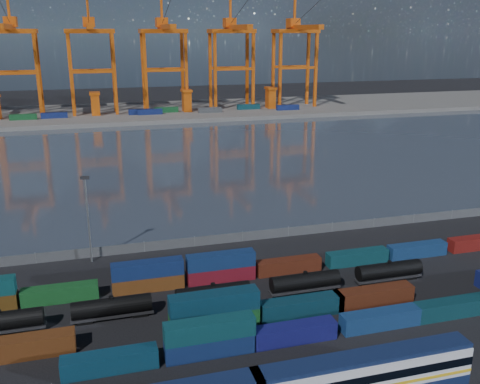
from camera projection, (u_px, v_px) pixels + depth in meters
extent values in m
plane|color=black|center=(292.00, 306.00, 83.94)|extent=(700.00, 700.00, 0.00)
plane|color=#313946|center=(180.00, 159.00, 180.64)|extent=(700.00, 700.00, 0.00)
cube|color=#514F4C|center=(146.00, 112.00, 277.06)|extent=(700.00, 70.00, 2.00)
cube|color=silver|center=(364.00, 374.00, 62.11)|extent=(27.10, 3.25, 4.12)
cube|color=#101C3C|center=(365.00, 357.00, 61.44)|extent=(27.10, 2.93, 0.54)
cube|color=gold|center=(363.00, 381.00, 62.36)|extent=(27.13, 3.35, 0.39)
cube|color=black|center=(364.00, 371.00, 61.99)|extent=(27.13, 3.35, 1.08)
cube|color=black|center=(432.00, 381.00, 65.39)|extent=(3.25, 2.17, 0.76)
cube|color=#0E3248|center=(110.00, 362.00, 67.52)|extent=(12.06, 2.45, 2.61)
cube|color=navy|center=(210.00, 346.00, 70.90)|extent=(12.06, 2.45, 2.61)
cube|color=#0D3C44|center=(210.00, 329.00, 70.14)|extent=(12.06, 2.45, 2.61)
cube|color=navy|center=(294.00, 333.00, 74.01)|extent=(12.06, 2.45, 2.61)
cube|color=navy|center=(380.00, 319.00, 77.50)|extent=(12.06, 2.45, 2.61)
cube|color=#0B323B|center=(451.00, 308.00, 80.65)|extent=(12.06, 2.45, 2.61)
cube|color=#582C11|center=(24.00, 347.00, 70.53)|extent=(13.04, 2.65, 2.83)
cube|color=#144C1E|center=(214.00, 319.00, 77.27)|extent=(13.04, 2.65, 2.83)
cube|color=#0C2E41|center=(214.00, 302.00, 76.45)|extent=(13.04, 2.65, 2.83)
cube|color=#0B2D3C|center=(301.00, 307.00, 80.80)|extent=(13.04, 2.65, 2.83)
cube|color=#4C1F0F|center=(373.00, 296.00, 83.96)|extent=(13.04, 2.65, 2.83)
cube|color=#155020|center=(60.00, 294.00, 85.14)|extent=(11.80, 2.40, 2.56)
cube|color=#603313|center=(148.00, 283.00, 88.79)|extent=(11.80, 2.40, 2.56)
cube|color=navy|center=(148.00, 269.00, 88.05)|extent=(11.80, 2.40, 2.56)
cube|color=maroon|center=(221.00, 274.00, 92.04)|extent=(11.80, 2.40, 2.56)
cube|color=navy|center=(221.00, 260.00, 91.30)|extent=(11.80, 2.40, 2.56)
cube|color=#4E1D0F|center=(288.00, 266.00, 95.27)|extent=(11.80, 2.40, 2.56)
cube|color=#0C3A43|center=(357.00, 257.00, 98.81)|extent=(11.80, 2.40, 2.56)
cube|color=navy|center=(417.00, 250.00, 102.11)|extent=(11.80, 2.40, 2.56)
cube|color=maroon|center=(476.00, 243.00, 105.60)|extent=(11.80, 2.40, 2.56)
cylinder|color=black|center=(0.00, 321.00, 75.59)|extent=(11.71, 2.61, 2.61)
cube|color=black|center=(1.00, 330.00, 76.01)|extent=(12.16, 1.80, 0.36)
cube|color=black|center=(32.00, 328.00, 77.17)|extent=(2.25, 1.62, 0.54)
cylinder|color=black|center=(112.00, 306.00, 79.63)|extent=(11.71, 2.61, 2.61)
cylinder|color=black|center=(111.00, 298.00, 79.22)|extent=(0.72, 0.72, 0.45)
cube|color=black|center=(113.00, 315.00, 80.05)|extent=(12.16, 1.80, 0.36)
cube|color=black|center=(85.00, 321.00, 79.10)|extent=(2.25, 1.62, 0.54)
cube|color=black|center=(140.00, 313.00, 81.21)|extent=(2.25, 1.62, 0.54)
cylinder|color=black|center=(213.00, 293.00, 83.68)|extent=(11.71, 2.61, 2.61)
cylinder|color=black|center=(213.00, 285.00, 83.26)|extent=(0.72, 0.72, 0.45)
cube|color=black|center=(213.00, 301.00, 84.09)|extent=(12.16, 1.80, 0.36)
cube|color=black|center=(188.00, 307.00, 83.14)|extent=(2.25, 1.62, 0.54)
cube|color=black|center=(238.00, 300.00, 85.26)|extent=(2.25, 1.62, 0.54)
cylinder|color=black|center=(305.00, 281.00, 87.72)|extent=(11.71, 2.61, 2.61)
cylinder|color=black|center=(305.00, 273.00, 87.31)|extent=(0.72, 0.72, 0.45)
cube|color=black|center=(305.00, 289.00, 88.14)|extent=(12.16, 1.80, 0.36)
cube|color=black|center=(282.00, 294.00, 87.19)|extent=(2.25, 1.62, 0.54)
cube|color=black|center=(327.00, 288.00, 89.30)|extent=(2.25, 1.62, 0.54)
cylinder|color=black|center=(389.00, 270.00, 91.77)|extent=(11.71, 2.61, 2.61)
cylinder|color=black|center=(390.00, 262.00, 91.35)|extent=(0.72, 0.72, 0.45)
cube|color=black|center=(388.00, 277.00, 92.18)|extent=(12.16, 1.80, 0.36)
cube|color=black|center=(367.00, 282.00, 91.23)|extent=(2.25, 1.62, 0.54)
cube|color=black|center=(409.00, 277.00, 93.35)|extent=(2.25, 1.62, 0.54)
cube|color=#595B5E|center=(243.00, 237.00, 109.44)|extent=(160.00, 0.06, 2.00)
cylinder|color=slate|center=(36.00, 258.00, 98.97)|extent=(0.12, 0.12, 2.20)
cylinder|color=slate|center=(91.00, 252.00, 101.58)|extent=(0.12, 0.12, 2.20)
cylinder|color=slate|center=(144.00, 247.00, 104.19)|extent=(0.12, 0.12, 2.20)
cylinder|color=slate|center=(195.00, 241.00, 106.80)|extent=(0.12, 0.12, 2.20)
cylinder|color=slate|center=(243.00, 236.00, 109.41)|extent=(0.12, 0.12, 2.20)
cylinder|color=slate|center=(288.00, 231.00, 112.02)|extent=(0.12, 0.12, 2.20)
cylinder|color=slate|center=(332.00, 227.00, 114.63)|extent=(0.12, 0.12, 2.20)
cylinder|color=slate|center=(374.00, 223.00, 117.24)|extent=(0.12, 0.12, 2.20)
cylinder|color=slate|center=(414.00, 218.00, 119.84)|extent=(0.12, 0.12, 2.20)
cylinder|color=slate|center=(452.00, 214.00, 122.45)|extent=(0.12, 0.12, 2.20)
cylinder|color=slate|center=(88.00, 221.00, 97.74)|extent=(0.36, 0.36, 16.00)
cube|color=black|center=(85.00, 178.00, 95.34)|extent=(1.60, 0.40, 0.60)
cube|color=#CB510E|center=(38.00, 77.00, 248.67)|extent=(1.47, 1.47, 41.34)
cube|color=#CB510E|center=(40.00, 76.00, 258.82)|extent=(1.47, 1.47, 41.34)
cube|color=#CB510E|center=(14.00, 73.00, 245.43)|extent=(20.21, 1.29, 1.29)
cube|color=#CB510E|center=(17.00, 72.00, 255.59)|extent=(20.21, 1.29, 1.29)
cube|color=#CB510E|center=(11.00, 31.00, 245.13)|extent=(22.97, 12.86, 2.02)
cube|color=#CB510E|center=(7.00, 27.00, 234.45)|extent=(2.76, 44.10, 2.30)
cube|color=#CB510E|center=(10.00, 22.00, 247.32)|extent=(5.51, 7.35, 4.59)
cube|color=#CB510E|center=(8.00, 6.00, 243.63)|extent=(1.10, 1.10, 14.70)
cylinder|color=black|center=(4.00, 11.00, 230.55)|extent=(0.22, 37.82, 12.47)
cube|color=#CB510E|center=(71.00, 77.00, 252.53)|extent=(1.47, 1.47, 41.34)
cube|color=#CB510E|center=(72.00, 75.00, 262.68)|extent=(1.47, 1.47, 41.34)
cube|color=#CB510E|center=(115.00, 76.00, 257.80)|extent=(1.47, 1.47, 41.34)
cube|color=#CB510E|center=(114.00, 74.00, 267.96)|extent=(1.47, 1.47, 41.34)
cube|color=#CB510E|center=(93.00, 72.00, 254.57)|extent=(20.21, 1.29, 1.29)
cube|color=#CB510E|center=(92.00, 70.00, 264.72)|extent=(20.21, 1.29, 1.29)
cube|color=#CB510E|center=(89.00, 31.00, 254.26)|extent=(22.97, 12.86, 2.02)
cube|color=#CB510E|center=(89.00, 27.00, 243.58)|extent=(2.76, 44.10, 2.30)
cube|color=#CB510E|center=(89.00, 22.00, 256.45)|extent=(5.51, 7.35, 4.59)
cube|color=#CB510E|center=(88.00, 7.00, 252.77)|extent=(1.10, 1.10, 14.70)
cylinder|color=black|center=(88.00, 12.00, 239.69)|extent=(0.22, 37.82, 12.47)
cube|color=#CB510E|center=(146.00, 75.00, 261.66)|extent=(1.47, 1.47, 41.34)
cube|color=#CB510E|center=(143.00, 73.00, 271.82)|extent=(1.47, 1.47, 41.34)
cube|color=#CB510E|center=(186.00, 74.00, 266.94)|extent=(1.47, 1.47, 41.34)
cube|color=#CB510E|center=(183.00, 73.00, 277.09)|extent=(1.47, 1.47, 41.34)
cube|color=#CB510E|center=(166.00, 70.00, 263.70)|extent=(20.21, 1.29, 1.29)
cube|color=#CB510E|center=(163.00, 69.00, 273.85)|extent=(20.21, 1.29, 1.29)
cube|color=#CB510E|center=(163.00, 31.00, 263.40)|extent=(22.97, 12.86, 2.02)
cube|color=#CB510E|center=(166.00, 27.00, 252.71)|extent=(2.76, 44.10, 2.30)
cube|color=#CB510E|center=(162.00, 22.00, 265.59)|extent=(5.51, 7.35, 4.59)
cube|color=#CB510E|center=(161.00, 8.00, 261.90)|extent=(1.10, 1.10, 14.70)
cylinder|color=black|center=(166.00, 13.00, 248.82)|extent=(0.22, 37.82, 12.47)
cube|color=#CB510E|center=(215.00, 74.00, 270.79)|extent=(1.47, 1.47, 41.34)
cube|color=#CB510E|center=(210.00, 72.00, 280.95)|extent=(1.47, 1.47, 41.34)
cube|color=#CB510E|center=(253.00, 73.00, 276.07)|extent=(1.47, 1.47, 41.34)
cube|color=#CB510E|center=(247.00, 71.00, 286.22)|extent=(1.47, 1.47, 41.34)
cube|color=#CB510E|center=(234.00, 69.00, 272.83)|extent=(20.21, 1.29, 1.29)
cube|color=#CB510E|center=(229.00, 68.00, 282.99)|extent=(20.21, 1.29, 1.29)
cube|color=#CB510E|center=(231.00, 31.00, 272.53)|extent=(22.97, 12.86, 2.02)
cube|color=#CB510E|center=(237.00, 27.00, 261.84)|extent=(2.76, 44.10, 2.30)
cube|color=#CB510E|center=(229.00, 23.00, 274.72)|extent=(5.51, 7.35, 4.59)
cube|color=#CB510E|center=(230.00, 8.00, 271.03)|extent=(1.10, 1.10, 14.70)
cylinder|color=black|center=(238.00, 13.00, 257.95)|extent=(0.22, 37.82, 12.47)
cube|color=#CB510E|center=(280.00, 72.00, 279.93)|extent=(1.47, 1.47, 41.34)
cube|color=#CB510E|center=(273.00, 71.00, 290.08)|extent=(1.47, 1.47, 41.34)
cube|color=#CB510E|center=(316.00, 71.00, 285.20)|extent=(1.47, 1.47, 41.34)
cube|color=#CB510E|center=(308.00, 70.00, 295.36)|extent=(1.47, 1.47, 41.34)
cube|color=#CB510E|center=(298.00, 68.00, 281.97)|extent=(20.21, 1.29, 1.29)
cube|color=#CB510E|center=(291.00, 67.00, 292.12)|extent=(20.21, 1.29, 1.29)
cube|color=#CB510E|center=(295.00, 31.00, 281.66)|extent=(22.97, 12.86, 2.02)
cube|color=#CB510E|center=(304.00, 27.00, 270.98)|extent=(2.76, 44.10, 2.30)
cube|color=#CB510E|center=(293.00, 23.00, 283.85)|extent=(5.51, 7.35, 4.59)
cube|color=#CB510E|center=(295.00, 9.00, 280.17)|extent=(1.10, 1.10, 14.70)
cylinder|color=black|center=(306.00, 14.00, 267.09)|extent=(0.22, 37.82, 12.47)
cube|color=navy|center=(150.00, 112.00, 262.45)|extent=(12.00, 2.44, 2.60)
cube|color=navy|center=(288.00, 107.00, 277.44)|extent=(12.00, 2.44, 2.60)
cube|color=navy|center=(141.00, 112.00, 262.63)|extent=(12.00, 2.44, 2.60)
cube|color=#3F4244|center=(210.00, 110.00, 268.39)|extent=(12.00, 2.44, 2.60)
cube|color=#144C23|center=(23.00, 117.00, 246.77)|extent=(12.00, 2.44, 2.60)
cube|color=navy|center=(54.00, 115.00, 251.54)|extent=(12.00, 2.44, 2.60)
cube|color=#144C23|center=(166.00, 110.00, 269.14)|extent=(12.00, 2.44, 2.60)
cube|color=#0C3842|center=(248.00, 107.00, 279.78)|extent=(12.00, 2.44, 2.60)
cube|color=#CB510E|center=(95.00, 105.00, 259.59)|extent=(4.00, 6.00, 10.00)
cube|color=#CB510E|center=(94.00, 93.00, 258.00)|extent=(5.00, 7.00, 1.20)
cube|color=#CB510E|center=(187.00, 102.00, 271.33)|extent=(4.00, 6.00, 10.00)
cube|color=#CB510E|center=(186.00, 91.00, 269.74)|extent=(5.00, 7.00, 1.20)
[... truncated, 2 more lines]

